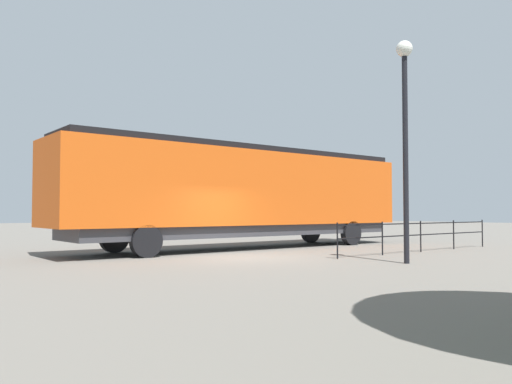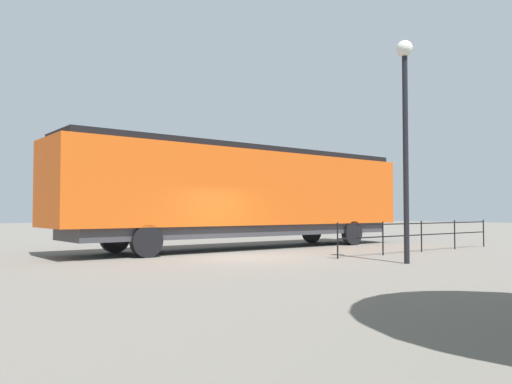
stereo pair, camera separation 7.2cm
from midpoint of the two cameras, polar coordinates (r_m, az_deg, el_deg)
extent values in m
plane|color=#666059|center=(17.27, -0.90, -7.30)|extent=(120.00, 120.00, 0.00)
cube|color=#D15114|center=(21.29, -1.09, 0.34)|extent=(2.92, 16.05, 2.96)
cube|color=black|center=(25.83, 10.69, -1.05)|extent=(2.81, 2.81, 2.07)
cube|color=black|center=(21.42, -1.09, 4.61)|extent=(2.63, 15.41, 0.24)
cube|color=#38383D|center=(21.28, -1.09, -4.25)|extent=(2.63, 14.77, 0.45)
cylinder|color=black|center=(25.66, 6.31, -4.39)|extent=(0.30, 1.10, 1.10)
cylinder|color=black|center=(23.86, 10.75, -4.53)|extent=(0.30, 1.10, 1.10)
cylinder|color=black|center=(19.84, -15.39, -4.97)|extent=(0.30, 1.10, 1.10)
cylinder|color=black|center=(17.46, -12.02, -5.38)|extent=(0.30, 1.10, 1.10)
cylinder|color=black|center=(15.84, 16.51, 3.70)|extent=(0.16, 0.16, 6.28)
sphere|color=silver|center=(16.50, 16.38, 15.12)|extent=(0.49, 0.49, 0.49)
cube|color=black|center=(20.45, 18.08, -3.35)|extent=(0.04, 9.32, 0.04)
cube|color=black|center=(20.47, 18.09, -4.57)|extent=(0.04, 9.32, 0.04)
cylinder|color=black|center=(16.79, 9.22, -5.40)|extent=(0.05, 0.05, 1.18)
cylinder|color=black|center=(18.58, 14.10, -5.05)|extent=(0.05, 0.05, 1.18)
cylinder|color=black|center=(20.47, 18.09, -4.74)|extent=(0.05, 0.05, 1.18)
cylinder|color=black|center=(22.44, 21.39, -4.46)|extent=(0.05, 0.05, 1.18)
cylinder|color=black|center=(24.48, 24.15, -4.22)|extent=(0.05, 0.05, 1.18)
camera|label=1|loc=(0.04, -89.87, -0.01)|focal=35.81mm
camera|label=2|loc=(0.04, 90.13, 0.01)|focal=35.81mm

